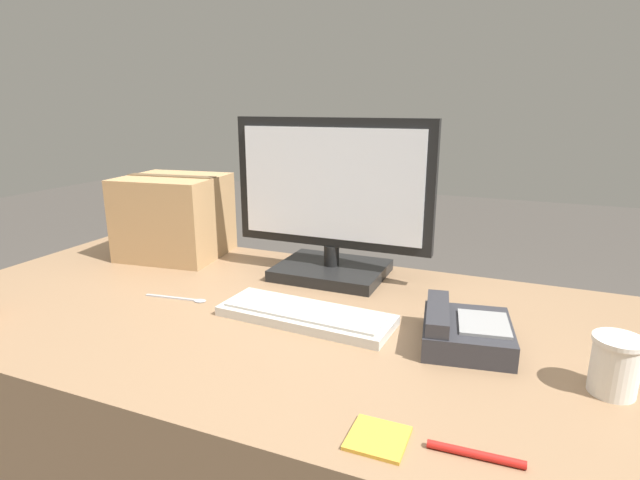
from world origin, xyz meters
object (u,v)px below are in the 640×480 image
object	(u,v)px
keyboard	(306,315)
paper_cup_right	(615,365)
cardboard_box	(175,216)
desk_phone	(464,331)
monitor	(332,208)
spoon	(185,299)
sticky_note_pad	(378,438)
pen_marker	(475,454)

from	to	relation	value
keyboard	paper_cup_right	distance (m)	0.62
paper_cup_right	cardboard_box	distance (m)	1.28
paper_cup_right	desk_phone	bearing A→B (deg)	161.98
monitor	spoon	xyz separation A→B (m)	(-0.28, -0.32, -0.20)
keyboard	paper_cup_right	xyz separation A→B (m)	(0.61, -0.07, 0.04)
monitor	keyboard	distance (m)	0.37
monitor	desk_phone	size ratio (longest dim) A/B	2.55
paper_cup_right	sticky_note_pad	distance (m)	0.44
monitor	sticky_note_pad	xyz separation A→B (m)	(0.33, -0.66, -0.20)
spoon	cardboard_box	bearing A→B (deg)	123.08
keyboard	pen_marker	size ratio (longest dim) A/B	3.07
desk_phone	cardboard_box	world-z (taller)	cardboard_box
keyboard	paper_cup_right	bearing A→B (deg)	-3.31
desk_phone	paper_cup_right	distance (m)	0.28
monitor	desk_phone	world-z (taller)	monitor
monitor	desk_phone	bearing A→B (deg)	-35.86
cardboard_box	pen_marker	xyz separation A→B (m)	(1.02, -0.64, -0.12)
desk_phone	spoon	world-z (taller)	desk_phone
keyboard	sticky_note_pad	distance (m)	0.44
monitor	keyboard	size ratio (longest dim) A/B	1.38
keyboard	sticky_note_pad	xyz separation A→B (m)	(0.28, -0.35, -0.01)
keyboard	spoon	world-z (taller)	keyboard
keyboard	cardboard_box	distance (m)	0.69
monitor	pen_marker	distance (m)	0.82
spoon	cardboard_box	distance (m)	0.43
paper_cup_right	pen_marker	world-z (taller)	paper_cup_right
monitor	cardboard_box	distance (m)	0.55
monitor	pen_marker	size ratio (longest dim) A/B	4.23
monitor	desk_phone	distance (m)	0.53
cardboard_box	pen_marker	world-z (taller)	cardboard_box
pen_marker	sticky_note_pad	bearing A→B (deg)	4.02
desk_phone	cardboard_box	bearing A→B (deg)	153.66
spoon	cardboard_box	size ratio (longest dim) A/B	0.51
monitor	pen_marker	xyz separation A→B (m)	(0.47, -0.64, -0.20)
paper_cup_right	spoon	size ratio (longest dim) A/B	0.61
sticky_note_pad	spoon	bearing A→B (deg)	150.76
cardboard_box	keyboard	bearing A→B (deg)	-27.03
paper_cup_right	keyboard	bearing A→B (deg)	173.37
monitor	cardboard_box	xyz separation A→B (m)	(-0.55, -0.00, -0.07)
paper_cup_right	sticky_note_pad	xyz separation A→B (m)	(-0.34, -0.28, -0.05)
spoon	keyboard	bearing A→B (deg)	-6.18
paper_cup_right	cardboard_box	xyz separation A→B (m)	(-1.22, 0.38, 0.08)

